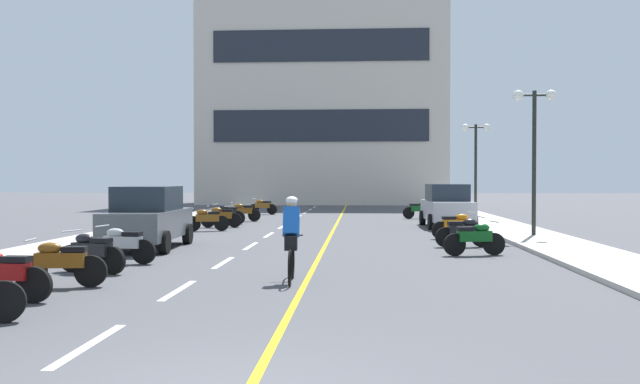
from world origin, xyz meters
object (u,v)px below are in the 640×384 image
object	(u,v)px
motorcycle_3	(91,251)
motorcycle_12	(419,209)
motorcycle_1	(1,274)
motorcycle_6	(464,231)
motorcycle_10	(227,214)
motorcycle_13	(263,206)
motorcycle_5	(475,238)
parked_car_mid	(447,206)
street_lamp_far	(476,148)
motorcycle_4	(122,244)
motorcycle_9	(221,216)
motorcycle_11	(243,212)
street_lamp_mid	(534,128)
motorcycle_7	(456,225)
motorcycle_2	(60,262)
motorcycle_8	(207,219)
cyclist_rider	(291,237)
parked_car_near	(148,217)

from	to	relation	value
motorcycle_3	motorcycle_12	world-z (taller)	same
motorcycle_3	motorcycle_1	bearing A→B (deg)	-91.66
motorcycle_1	motorcycle_6	bearing A→B (deg)	46.40
motorcycle_1	motorcycle_10	size ratio (longest dim) A/B	1.00
motorcycle_12	motorcycle_13	world-z (taller)	same
motorcycle_5	parked_car_mid	bearing A→B (deg)	86.66
street_lamp_far	motorcycle_13	world-z (taller)	street_lamp_far
motorcycle_4	motorcycle_9	distance (m)	11.80
motorcycle_4	motorcycle_11	size ratio (longest dim) A/B	0.99
motorcycle_6	motorcycle_10	size ratio (longest dim) A/B	1.00
motorcycle_1	motorcycle_4	bearing A→B (deg)	87.87
street_lamp_mid	motorcycle_6	bearing A→B (deg)	-132.39
motorcycle_7	motorcycle_12	distance (m)	11.49
motorcycle_7	motorcycle_6	bearing A→B (deg)	-93.63
street_lamp_far	motorcycle_4	xyz separation A→B (m)	(-11.68, -19.21, -3.17)
motorcycle_4	parked_car_mid	bearing A→B (deg)	53.32
street_lamp_far	street_lamp_mid	bearing A→B (deg)	-90.16
street_lamp_far	motorcycle_1	xyz separation A→B (m)	(-11.86, -24.25, -3.17)
motorcycle_2	motorcycle_5	distance (m)	10.36
motorcycle_10	motorcycle_12	bearing A→B (deg)	27.55
motorcycle_5	motorcycle_3	bearing A→B (deg)	-156.58
street_lamp_mid	motorcycle_3	distance (m)	15.23
street_lamp_mid	motorcycle_11	xyz separation A→B (m)	(-11.57, 8.35, -3.29)
parked_car_mid	motorcycle_8	xyz separation A→B (m)	(-9.60, -2.65, -0.44)
cyclist_rider	motorcycle_12	bearing A→B (deg)	78.33
motorcycle_9	motorcycle_7	bearing A→B (deg)	-27.37
motorcycle_4	motorcycle_8	bearing A→B (deg)	91.48
motorcycle_12	motorcycle_13	xyz separation A→B (m)	(-8.60, 3.52, 0.00)
motorcycle_2	motorcycle_12	bearing A→B (deg)	68.69
motorcycle_1	motorcycle_10	distance (m)	18.93
street_lamp_mid	motorcycle_8	bearing A→B (deg)	168.66
motorcycle_3	motorcycle_10	distance (m)	15.52
parked_car_mid	motorcycle_8	distance (m)	9.97
motorcycle_9	motorcycle_10	xyz separation A→B (m)	(-0.19, 2.09, 0.00)
street_lamp_mid	motorcycle_7	world-z (taller)	street_lamp_mid
parked_car_near	motorcycle_1	distance (m)	8.48
parked_car_mid	motorcycle_9	bearing A→B (deg)	-175.47
motorcycle_2	parked_car_mid	bearing A→B (deg)	60.06
motorcycle_6	motorcycle_13	distance (m)	19.74
motorcycle_6	motorcycle_10	distance (m)	13.15
motorcycle_7	motorcycle_10	xyz separation A→B (m)	(-9.26, 6.78, 0.00)
motorcycle_4	street_lamp_far	bearing A→B (deg)	58.70
motorcycle_2	motorcycle_4	size ratio (longest dim) A/B	1.00
street_lamp_mid	motorcycle_8	distance (m)	12.57
parked_car_near	motorcycle_7	distance (m)	10.15
motorcycle_7	motorcycle_12	world-z (taller)	same
motorcycle_7	motorcycle_13	bearing A→B (deg)	120.49
motorcycle_1	motorcycle_4	world-z (taller)	same
street_lamp_mid	motorcycle_4	size ratio (longest dim) A/B	2.93
street_lamp_far	motorcycle_3	size ratio (longest dim) A/B	2.89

